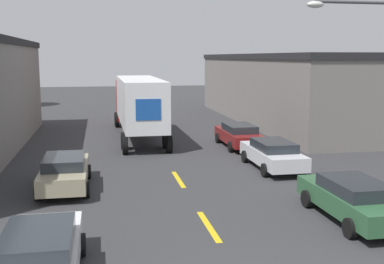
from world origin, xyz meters
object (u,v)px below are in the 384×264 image
object	(u,v)px
parked_car_left_far	(65,171)
parked_car_right_mid	(273,154)
semi_truck	(138,101)
street_lamp	(382,86)
parked_car_right_far	(239,135)
parked_car_left_near	(39,255)
parked_car_right_near	(353,198)

from	to	relation	value
parked_car_left_far	parked_car_right_mid	bearing A→B (deg)	10.70
semi_truck	street_lamp	world-z (taller)	street_lamp
semi_truck	parked_car_right_far	size ratio (longest dim) A/B	2.84
parked_car_right_mid	parked_car_left_near	distance (m)	13.83
semi_truck	parked_car_left_near	xyz separation A→B (m)	(-3.89, -20.78, -1.61)
parked_car_left_far	street_lamp	bearing A→B (deg)	-23.96
parked_car_left_far	parked_car_right_mid	world-z (taller)	same
semi_truck	parked_car_left_near	size ratio (longest dim) A/B	2.84
parked_car_right_near	parked_car_left_near	world-z (taller)	same
parked_car_right_far	street_lamp	xyz separation A→B (m)	(1.33, -12.16, 3.53)
parked_car_right_far	parked_car_left_near	xyz separation A→B (m)	(-9.38, -15.79, 0.00)
semi_truck	street_lamp	bearing A→B (deg)	-68.65
parked_car_right_far	street_lamp	bearing A→B (deg)	-83.76
semi_truck	parked_car_right_far	xyz separation A→B (m)	(5.49, -4.98, -1.61)
parked_car_left_far	parked_car_left_near	size ratio (longest dim) A/B	1.00
parked_car_left_far	parked_car_right_near	bearing A→B (deg)	-30.88
parked_car_right_mid	parked_car_right_far	bearing A→B (deg)	90.00
parked_car_right_mid	parked_car_right_far	distance (m)	5.63
semi_truck	parked_car_right_mid	world-z (taller)	semi_truck
parked_car_right_near	street_lamp	world-z (taller)	street_lamp
parked_car_left_far	street_lamp	world-z (taller)	street_lamp
parked_car_right_mid	parked_car_left_near	bearing A→B (deg)	-132.70
semi_truck	parked_car_left_far	xyz separation A→B (m)	(-3.89, -12.38, -1.61)
parked_car_left_far	parked_car_right_near	world-z (taller)	same
parked_car_right_far	parked_car_right_mid	bearing A→B (deg)	-90.00
parked_car_right_near	parked_car_left_near	bearing A→B (deg)	-163.48
parked_car_left_far	parked_car_left_near	xyz separation A→B (m)	(0.00, -8.39, 0.00)
semi_truck	parked_car_right_near	xyz separation A→B (m)	(5.49, -17.99, -1.61)
semi_truck	parked_car_right_far	bearing A→B (deg)	-42.56
semi_truck	parked_car_left_far	world-z (taller)	semi_truck
semi_truck	parked_car_left_far	size ratio (longest dim) A/B	2.84
semi_truck	parked_car_left_far	distance (m)	13.08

